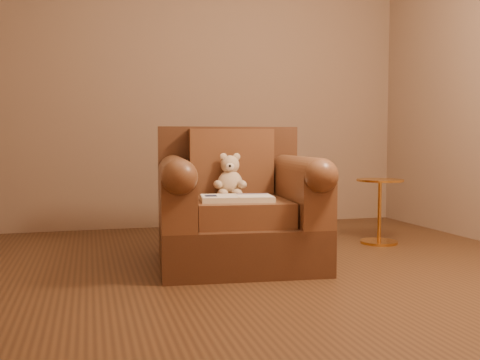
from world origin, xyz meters
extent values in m
plane|color=#4F311B|center=(0.00, 0.00, 0.00)|extent=(4.00, 4.00, 0.00)
cube|color=#8C6E56|center=(0.00, 2.00, 1.35)|extent=(4.00, 0.02, 2.70)
cube|color=#4B2B19|center=(-0.13, 0.30, 0.14)|extent=(1.12, 1.07, 0.29)
cube|color=#4B2B19|center=(-0.09, 0.73, 0.60)|extent=(1.03, 0.21, 0.63)
cube|color=brown|center=(-0.14, 0.25, 0.36)|extent=(0.67, 0.77, 0.15)
cube|color=brown|center=(-0.10, 0.60, 0.67)|extent=(0.61, 0.23, 0.46)
cube|color=brown|center=(-0.54, 0.30, 0.45)|extent=(0.30, 0.89, 0.33)
cube|color=brown|center=(0.27, 0.21, 0.45)|extent=(0.30, 0.89, 0.33)
cylinder|color=brown|center=(-0.54, 0.30, 0.61)|extent=(0.30, 0.89, 0.20)
cylinder|color=brown|center=(0.27, 0.21, 0.61)|extent=(0.30, 0.89, 0.20)
ellipsoid|color=beige|center=(-0.15, 0.45, 0.52)|extent=(0.18, 0.16, 0.18)
sphere|color=beige|center=(-0.14, 0.46, 0.65)|extent=(0.13, 0.13, 0.13)
ellipsoid|color=beige|center=(-0.19, 0.48, 0.71)|extent=(0.05, 0.03, 0.05)
ellipsoid|color=beige|center=(-0.10, 0.45, 0.71)|extent=(0.05, 0.03, 0.05)
ellipsoid|color=beige|center=(-0.16, 0.40, 0.64)|extent=(0.06, 0.04, 0.05)
sphere|color=black|center=(-0.17, 0.38, 0.65)|extent=(0.02, 0.02, 0.02)
ellipsoid|color=beige|center=(-0.24, 0.40, 0.52)|extent=(0.06, 0.11, 0.06)
ellipsoid|color=beige|center=(-0.09, 0.36, 0.52)|extent=(0.06, 0.11, 0.06)
ellipsoid|color=beige|center=(-0.22, 0.36, 0.47)|extent=(0.07, 0.11, 0.06)
ellipsoid|color=beige|center=(-0.13, 0.33, 0.47)|extent=(0.07, 0.11, 0.06)
cube|color=beige|center=(-0.19, 0.13, 0.45)|extent=(0.48, 0.33, 0.03)
cube|color=white|center=(-0.30, 0.15, 0.47)|extent=(0.25, 0.30, 0.00)
cube|color=white|center=(-0.08, 0.12, 0.47)|extent=(0.25, 0.30, 0.00)
cube|color=beige|center=(-0.19, 0.13, 0.47)|extent=(0.05, 0.27, 0.00)
cube|color=#0F1638|center=(-0.35, 0.16, 0.47)|extent=(0.09, 0.10, 0.00)
cube|color=slate|center=(-0.06, 0.21, 0.47)|extent=(0.21, 0.08, 0.00)
cylinder|color=gold|center=(1.15, 0.69, 0.01)|extent=(0.29, 0.29, 0.02)
cylinder|color=gold|center=(1.15, 0.69, 0.26)|extent=(0.03, 0.03, 0.48)
cylinder|color=gold|center=(1.15, 0.69, 0.51)|extent=(0.37, 0.37, 0.02)
cylinder|color=gold|center=(1.15, 0.69, 0.49)|extent=(0.03, 0.03, 0.02)
camera|label=1|loc=(-1.07, -3.07, 0.80)|focal=40.00mm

